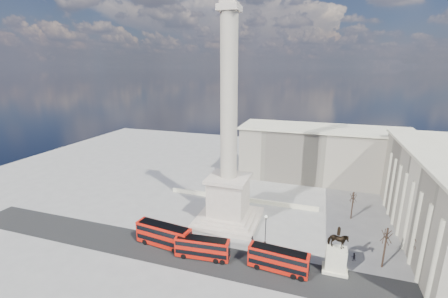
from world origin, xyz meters
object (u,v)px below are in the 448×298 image
nelsons_column (229,168)px  red_bus_a (164,235)px  red_bus_b (203,248)px  victorian_lamp (266,227)px  pedestrian_standing (354,257)px  equestrian_statue (336,256)px  red_bus_c (279,260)px  pedestrian_walking (342,268)px  pedestrian_crossing (252,240)px

nelsons_column → red_bus_a: (-8.94, -13.98, -10.46)m
red_bus_b → nelsons_column: bearing=83.7°
nelsons_column → victorian_lamp: size_ratio=7.82×
pedestrian_standing → victorian_lamp: bearing=-15.4°
nelsons_column → victorian_lamp: bearing=-35.4°
red_bus_a → equestrian_statue: 32.05m
red_bus_c → pedestrian_walking: red_bus_c is taller
victorian_lamp → pedestrian_standing: 16.72m
equestrian_statue → victorian_lamp: bearing=161.4°
red_bus_a → pedestrian_walking: red_bus_a is taller
victorian_lamp → pedestrian_crossing: (-2.41, -0.82, -2.85)m
nelsons_column → red_bus_b: (-0.28, -15.14, -10.76)m
red_bus_c → equestrian_statue: equestrian_statue is taller
red_bus_a → pedestrian_crossing: (16.45, 6.12, -1.56)m
equestrian_statue → red_bus_c: bearing=-162.1°
pedestrian_standing → pedestrian_walking: bearing=48.3°
victorian_lamp → pedestrian_crossing: victorian_lamp is taller
nelsons_column → pedestrian_walking: (24.21, -11.50, -12.00)m
red_bus_b → pedestrian_standing: 27.82m
red_bus_c → red_bus_a: bearing=-176.1°
red_bus_b → red_bus_c: 13.92m
red_bus_c → pedestrian_walking: size_ratio=5.80×
victorian_lamp → equestrian_statue: bearing=-18.6°
nelsons_column → pedestrian_standing: 29.92m
red_bus_a → pedestrian_walking: 33.28m
red_bus_b → pedestrian_walking: red_bus_b is taller
red_bus_b → pedestrian_crossing: red_bus_b is taller
equestrian_statue → pedestrian_walking: (1.20, -0.04, -2.12)m
red_bus_b → pedestrian_standing: (26.65, 7.87, -1.36)m
pedestrian_crossing → nelsons_column: bearing=-6.0°
red_bus_a → red_bus_c: red_bus_a is taller
pedestrian_crossing → equestrian_statue: bearing=-152.7°
red_bus_c → pedestrian_crossing: 9.10m
equestrian_statue → pedestrian_standing: 5.82m
red_bus_a → pedestrian_walking: bearing=11.1°
red_bus_b → equestrian_statue: bearing=3.8°
red_bus_c → pedestrian_standing: 14.72m
red_bus_b → pedestrian_walking: 24.79m
red_bus_a → pedestrian_walking: (33.15, 2.48, -1.54)m
victorian_lamp → pedestrian_walking: (14.29, -4.45, -2.84)m
red_bus_a → victorian_lamp: bearing=27.0°
red_bus_a → victorian_lamp: size_ratio=1.85×
equestrian_statue → pedestrian_crossing: size_ratio=4.80×
equestrian_statue → pedestrian_walking: size_ratio=4.74×
red_bus_b → pedestrian_crossing: size_ratio=5.71×
nelsons_column → equestrian_statue: 27.54m
red_bus_b → red_bus_c: red_bus_c is taller
victorian_lamp → nelsons_column: bearing=144.6°
pedestrian_standing → red_bus_c: bearing=14.8°
victorian_lamp → pedestrian_standing: bearing=-0.7°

